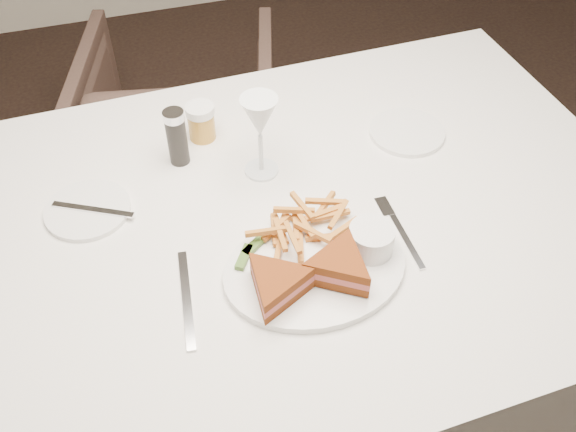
# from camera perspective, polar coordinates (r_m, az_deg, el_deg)

# --- Properties ---
(table) EXTENTS (1.45, 0.99, 0.75)m
(table) POSITION_cam_1_polar(r_m,az_deg,el_deg) (1.49, -0.58, -10.04)
(table) COLOR silver
(table) RESTS_ON ground
(chair_far) EXTENTS (0.74, 0.71, 0.62)m
(chair_far) POSITION_cam_1_polar(r_m,az_deg,el_deg) (2.18, -9.40, 8.67)
(chair_far) COLOR #46332B
(chair_far) RESTS_ON ground
(table_setting) EXTENTS (0.83, 0.60, 0.18)m
(table_setting) POSITION_cam_1_polar(r_m,az_deg,el_deg) (1.14, 0.13, -0.33)
(table_setting) COLOR white
(table_setting) RESTS_ON table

